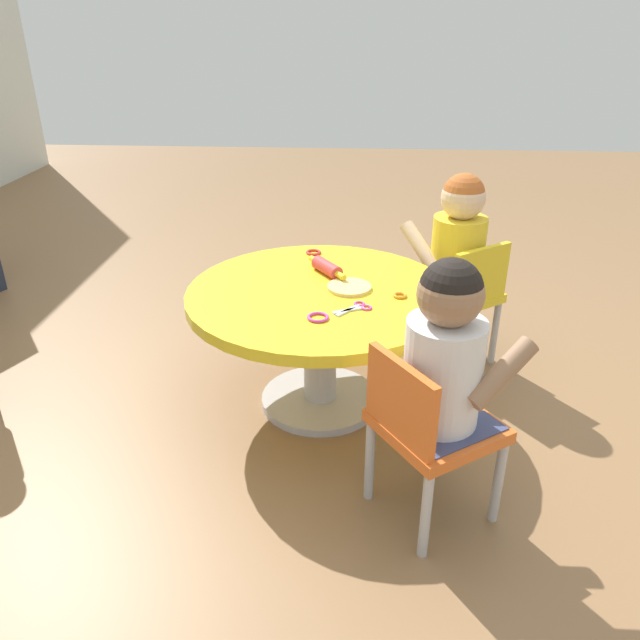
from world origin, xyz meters
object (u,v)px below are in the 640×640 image
object	(u,v)px
craft_table	(320,317)
rolling_pin	(327,268)
seated_child_left	(446,351)
child_chair_right	(459,295)
craft_scissors	(356,308)
child_chair_left	(427,427)
seated_child_right	(458,239)

from	to	relation	value
craft_table	rolling_pin	xyz separation A→B (m)	(0.15, -0.02, 0.13)
seated_child_left	child_chair_right	world-z (taller)	seated_child_left
craft_table	craft_scissors	world-z (taller)	craft_scissors
craft_table	seated_child_left	xyz separation A→B (m)	(-0.53, -0.36, 0.17)
seated_child_left	craft_scissors	distance (m)	0.46
child_chair_left	rolling_pin	bearing A→B (deg)	24.07
craft_table	craft_scissors	distance (m)	0.22
child_chair_right	craft_scissors	world-z (taller)	child_chair_right
child_chair_right	craft_scissors	size ratio (longest dim) A/B	3.90
child_chair_left	seated_child_left	size ratio (longest dim) A/B	1.05
craft_scissors	craft_table	bearing A→B (deg)	41.50
child_chair_left	child_chair_right	bearing A→B (deg)	-13.17
child_chair_right	rolling_pin	bearing A→B (deg)	111.01
craft_table	child_chair_right	xyz separation A→B (m)	(0.35, -0.54, -0.05)
child_chair_right	seated_child_right	bearing A→B (deg)	35.96
rolling_pin	child_chair_right	bearing A→B (deg)	-68.99
rolling_pin	craft_scissors	distance (m)	0.31
seated_child_right	rolling_pin	distance (m)	0.56
child_chair_left	seated_child_right	distance (m)	0.98
seated_child_left	seated_child_right	distance (m)	0.93
seated_child_left	rolling_pin	world-z (taller)	seated_child_left
child_chair_left	seated_child_right	xyz separation A→B (m)	(0.94, -0.19, 0.23)
seated_child_left	seated_child_right	world-z (taller)	same
child_chair_left	seated_child_right	size ratio (longest dim) A/B	1.05
craft_scissors	seated_child_left	bearing A→B (deg)	-148.71
seated_child_right	rolling_pin	world-z (taller)	seated_child_right
child_chair_right	seated_child_right	world-z (taller)	seated_child_right
seated_child_right	rolling_pin	size ratio (longest dim) A/B	2.53
child_chair_right	seated_child_right	xyz separation A→B (m)	(0.03, 0.02, 0.23)
child_chair_left	rolling_pin	xyz separation A→B (m)	(0.70, 0.31, 0.18)
seated_child_left	seated_child_right	size ratio (longest dim) A/B	1.00
child_chair_left	rolling_pin	distance (m)	0.79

